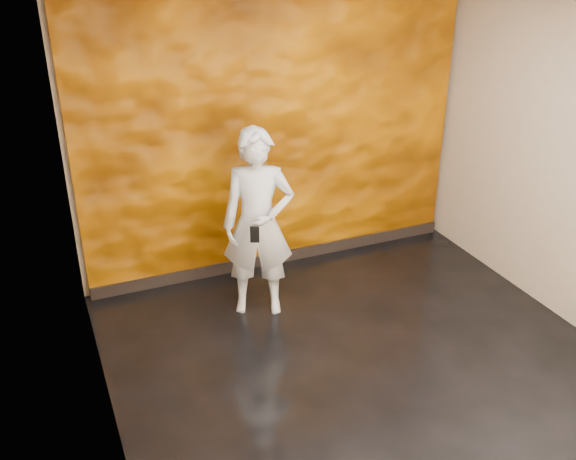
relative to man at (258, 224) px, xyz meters
name	(u,v)px	position (x,y,z in m)	size (l,w,h in m)	color
room	(377,210)	(0.50, -1.16, 0.53)	(4.02, 4.02, 2.81)	black
feature_wall	(277,137)	(0.50, 0.80, 0.51)	(3.90, 0.06, 2.75)	#D57600
baseboard	(279,257)	(0.50, 0.76, -0.81)	(3.90, 0.04, 0.12)	black
man	(258,224)	(0.00, 0.00, 0.00)	(0.63, 0.42, 1.74)	#9B9FAB
phone	(255,235)	(-0.12, -0.25, 0.03)	(0.08, 0.02, 0.15)	black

